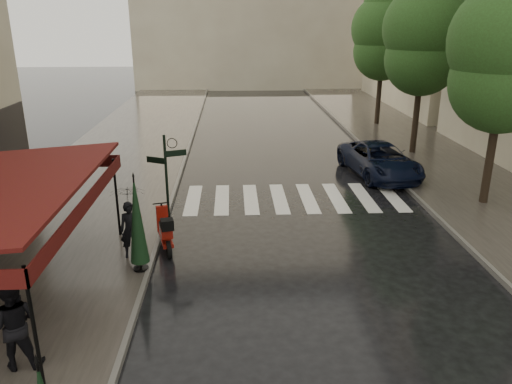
{
  "coord_description": "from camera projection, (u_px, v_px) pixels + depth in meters",
  "views": [
    {
      "loc": [
        0.77,
        -11.15,
        6.25
      ],
      "look_at": [
        1.44,
        2.76,
        1.4
      ],
      "focal_mm": 35.0,
      "sensor_mm": 36.0,
      "label": 1
    }
  ],
  "objects": [
    {
      "name": "curb_far",
      "position": [
        371.0,
        153.0,
        24.17
      ],
      "size": [
        0.12,
        60.0,
        0.16
      ],
      "primitive_type": "cube",
      "color": "#595651",
      "rests_on": "ground"
    },
    {
      "name": "scooter",
      "position": [
        165.0,
        232.0,
        14.1
      ],
      "size": [
        0.75,
        1.78,
        1.19
      ],
      "rotation": [
        0.0,
        0.0,
        0.26
      ],
      "color": "black",
      "rests_on": "ground"
    },
    {
      "name": "parasol_back",
      "position": [
        137.0,
        220.0,
        12.44
      ],
      "size": [
        0.48,
        0.48,
        2.57
      ],
      "color": "black",
      "rests_on": "sidewalk_near"
    },
    {
      "name": "tree_near",
      "position": [
        507.0,
        49.0,
        15.94
      ],
      "size": [
        3.8,
        3.8,
        7.99
      ],
      "color": "black",
      "rests_on": "sidewalk_far"
    },
    {
      "name": "sidewalk_far",
      "position": [
        427.0,
        153.0,
        24.3
      ],
      "size": [
        5.5,
        60.0,
        0.12
      ],
      "primitive_type": "cube",
      "color": "#38332D",
      "rests_on": "ground"
    },
    {
      "name": "curb_near",
      "position": [
        186.0,
        156.0,
        23.76
      ],
      "size": [
        0.12,
        60.0,
        0.16
      ],
      "primitive_type": "cube",
      "color": "#595651",
      "rests_on": "ground"
    },
    {
      "name": "sidewalk_near",
      "position": [
        122.0,
        157.0,
        23.63
      ],
      "size": [
        6.0,
        60.0,
        0.12
      ],
      "primitive_type": "cube",
      "color": "#38332D",
      "rests_on": "ground"
    },
    {
      "name": "pedestrian_terrace",
      "position": [
        14.0,
        324.0,
        9.04
      ],
      "size": [
        0.93,
        0.76,
        1.79
      ],
      "primitive_type": "imported",
      "rotation": [
        0.0,
        0.0,
        3.24
      ],
      "color": "black",
      "rests_on": "sidewalk_near"
    },
    {
      "name": "parked_car",
      "position": [
        379.0,
        160.0,
        20.82
      ],
      "size": [
        2.91,
        5.1,
        1.34
      ],
      "primitive_type": "imported",
      "rotation": [
        0.0,
        0.0,
        0.15
      ],
      "color": "black",
      "rests_on": "ground"
    },
    {
      "name": "ground",
      "position": [
        204.0,
        281.0,
        12.54
      ],
      "size": [
        120.0,
        120.0,
        0.0
      ],
      "primitive_type": "plane",
      "color": "black",
      "rests_on": "ground"
    },
    {
      "name": "pedestrian_with_umbrella",
      "position": [
        128.0,
        201.0,
        13.08
      ],
      "size": [
        1.12,
        1.13,
        2.4
      ],
      "rotation": [
        0.0,
        0.0,
        0.24
      ],
      "color": "black",
      "rests_on": "sidewalk_near"
    },
    {
      "name": "crosswalk",
      "position": [
        293.0,
        198.0,
        18.33
      ],
      "size": [
        7.85,
        3.2,
        0.01
      ],
      "color": "silver",
      "rests_on": "ground"
    },
    {
      "name": "tree_far",
      "position": [
        384.0,
        33.0,
        29.1
      ],
      "size": [
        3.8,
        3.8,
        8.16
      ],
      "color": "black",
      "rests_on": "sidewalk_far"
    },
    {
      "name": "signpost",
      "position": [
        167.0,
        177.0,
        14.71
      ],
      "size": [
        1.17,
        0.29,
        3.1
      ],
      "color": "black",
      "rests_on": "ground"
    },
    {
      "name": "tree_mid",
      "position": [
        425.0,
        34.0,
        22.45
      ],
      "size": [
        3.8,
        3.8,
        8.34
      ],
      "color": "black",
      "rests_on": "sidewalk_far"
    }
  ]
}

